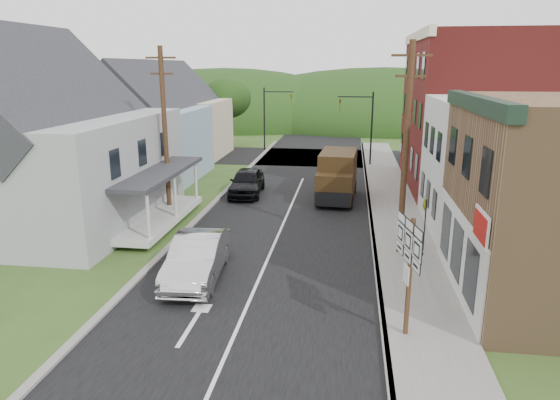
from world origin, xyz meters
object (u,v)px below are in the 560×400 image
at_px(delivery_van, 337,176).
at_px(warning_sign, 425,216).
at_px(dark_sedan, 247,182).
at_px(route_sign_cluster, 409,261).
at_px(silver_sedan, 197,258).

distance_m(delivery_van, warning_sign, 9.60).
xyz_separation_m(dark_sedan, route_sign_cluster, (8.25, -16.45, 1.69)).
bearing_deg(route_sign_cluster, silver_sedan, 143.41).
relative_size(silver_sedan, route_sign_cluster, 1.41).
relative_size(silver_sedan, delivery_van, 0.96).
xyz_separation_m(delivery_van, route_sign_cluster, (2.51, -16.03, 1.04)).
height_order(delivery_van, route_sign_cluster, route_sign_cluster).
bearing_deg(silver_sedan, delivery_van, 64.30).
xyz_separation_m(route_sign_cluster, warning_sign, (1.50, 7.32, -0.78)).
bearing_deg(dark_sedan, delivery_van, -7.48).
xyz_separation_m(silver_sedan, delivery_van, (4.97, 12.66, 0.63)).
bearing_deg(dark_sedan, silver_sedan, -89.99).
distance_m(dark_sedan, warning_sign, 13.39).
bearing_deg(route_sign_cluster, warning_sign, 66.07).
relative_size(silver_sedan, warning_sign, 2.06).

